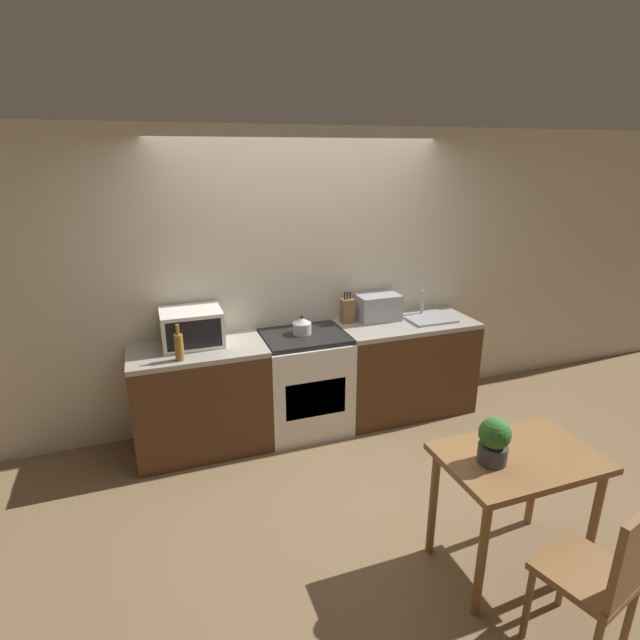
# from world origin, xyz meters

# --- Properties ---
(ground_plane) EXTENTS (16.00, 16.00, 0.00)m
(ground_plane) POSITION_xyz_m (0.00, 0.00, 0.00)
(ground_plane) COLOR brown
(wall_back) EXTENTS (10.00, 0.06, 2.60)m
(wall_back) POSITION_xyz_m (0.00, 1.22, 1.30)
(wall_back) COLOR beige
(wall_back) RESTS_ON ground_plane
(counter_left_run) EXTENTS (1.08, 0.62, 0.90)m
(counter_left_run) POSITION_xyz_m (-1.00, 0.88, 0.45)
(counter_left_run) COLOR #4C2D19
(counter_left_run) RESTS_ON ground_plane
(counter_right_run) EXTENTS (1.26, 0.62, 0.90)m
(counter_right_run) POSITION_xyz_m (0.91, 0.88, 0.45)
(counter_right_run) COLOR #4C2D19
(counter_right_run) RESTS_ON ground_plane
(stove_range) EXTENTS (0.73, 0.62, 0.90)m
(stove_range) POSITION_xyz_m (-0.09, 0.88, 0.45)
(stove_range) COLOR silver
(stove_range) RESTS_ON ground_plane
(kettle) EXTENTS (0.16, 0.16, 0.17)m
(kettle) POSITION_xyz_m (-0.10, 0.90, 0.97)
(kettle) COLOR #B7B7BC
(kettle) RESTS_ON stove_range
(microwave) EXTENTS (0.48, 0.39, 0.29)m
(microwave) POSITION_xyz_m (-1.02, 0.97, 1.05)
(microwave) COLOR silver
(microwave) RESTS_ON counter_left_run
(bottle) EXTENTS (0.07, 0.07, 0.28)m
(bottle) POSITION_xyz_m (-1.14, 0.67, 1.01)
(bottle) COLOR olive
(bottle) RESTS_ON counter_left_run
(knife_block) EXTENTS (0.11, 0.08, 0.29)m
(knife_block) POSITION_xyz_m (0.38, 1.05, 1.01)
(knife_block) COLOR brown
(knife_block) RESTS_ON counter_right_run
(toaster_oven) EXTENTS (0.39, 0.27, 0.24)m
(toaster_oven) POSITION_xyz_m (0.68, 1.03, 1.02)
(toaster_oven) COLOR #999BA0
(toaster_oven) RESTS_ON counter_right_run
(sink_basin) EXTENTS (0.42, 0.38, 0.24)m
(sink_basin) POSITION_xyz_m (1.14, 0.89, 0.92)
(sink_basin) COLOR #999BA0
(sink_basin) RESTS_ON counter_right_run
(dining_table) EXTENTS (0.89, 0.59, 0.77)m
(dining_table) POSITION_xyz_m (0.56, -1.05, 0.65)
(dining_table) COLOR brown
(dining_table) RESTS_ON ground_plane
(dining_chair) EXTENTS (0.49, 0.49, 0.95)m
(dining_chair) POSITION_xyz_m (0.55, -1.68, 0.53)
(dining_chair) COLOR brown
(dining_chair) RESTS_ON ground_plane
(potted_plant) EXTENTS (0.17, 0.17, 0.27)m
(potted_plant) POSITION_xyz_m (0.37, -1.05, 0.90)
(potted_plant) COLOR #424247
(potted_plant) RESTS_ON dining_table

